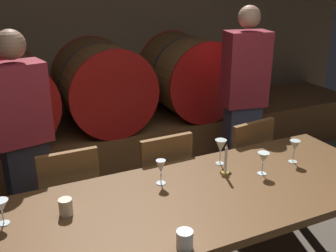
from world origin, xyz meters
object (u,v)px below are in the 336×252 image
wine_glass_left (161,167)px  wine_glass_right (263,158)px  wine_barrel_left (4,96)px  wine_barrel_center (102,85)px  candle_center (225,167)px  cup_center (66,207)px  guest_right (244,100)px  chair_right (242,162)px  wine_glass_center (221,146)px  wine_glass_far_left (1,207)px  guest_left (24,142)px  wine_glass_far_right (295,146)px  chair_center (160,180)px  chair_left (68,197)px  dining_table (208,202)px  wine_barrel_right (188,75)px  cup_right (185,240)px

wine_glass_left → wine_glass_right: wine_glass_left is taller
wine_barrel_left → wine_barrel_center: same height
candle_center → cup_center: (-1.03, -0.01, -0.02)m
guest_right → candle_center: size_ratio=7.71×
wine_barrel_left → chair_right: 2.18m
wine_glass_center → wine_barrel_center: bearing=101.4°
wine_glass_far_left → guest_left: bearing=76.2°
guest_left → wine_glass_far_right: guest_left is taller
wine_barrel_left → chair_center: (0.96, -1.29, -0.44)m
wine_barrel_left → wine_glass_center: wine_barrel_left is taller
chair_left → candle_center: candle_center is taller
wine_glass_far_right → cup_center: 1.56m
dining_table → guest_left: (-0.92, 1.03, 0.16)m
chair_right → guest_right: (0.29, 0.43, 0.39)m
chair_center → wine_glass_far_right: bearing=141.7°
wine_barrel_left → chair_right: size_ratio=1.01×
wine_barrel_right → chair_left: (-1.60, -1.24, -0.44)m
guest_right → wine_glass_center: 1.08m
guest_left → cup_right: guest_left is taller
wine_barrel_left → wine_glass_far_left: (-0.16, -1.78, -0.09)m
wine_glass_far_right → wine_glass_center: bearing=157.7°
guest_left → candle_center: size_ratio=7.32×
chair_left → candle_center: bearing=147.3°
wine_barrel_left → chair_center: size_ratio=1.01×
wine_barrel_left → wine_glass_far_right: bearing=-47.3°
wine_glass_right → cup_right: size_ratio=1.62×
wine_glass_left → cup_right: wine_glass_left is taller
chair_center → wine_glass_left: size_ratio=5.54×
wine_glass_center → wine_barrel_right: bearing=69.4°
wine_glass_far_right → cup_right: (-1.11, -0.51, -0.07)m
wine_barrel_center → wine_barrel_right: bearing=0.0°
wine_glass_left → cup_center: bearing=-171.3°
chair_left → wine_glass_left: size_ratio=5.54×
wine_glass_left → cup_center: (-0.61, -0.09, -0.06)m
wine_barrel_center → dining_table: size_ratio=0.37×
wine_barrel_right → wine_glass_far_right: (-0.15, -1.85, -0.08)m
wine_barrel_right → chair_left: wine_barrel_right is taller
chair_left → chair_center: (0.69, -0.04, 0.00)m
wine_barrel_left → wine_barrel_right: (1.87, 0.00, 0.00)m
chair_left → cup_center: bearing=78.6°
candle_center → wine_glass_center: size_ratio=1.25×
wine_glass_left → wine_glass_right: 0.67m
wine_glass_left → cup_center: size_ratio=1.71×
wine_barrel_center → wine_glass_far_right: size_ratio=5.50×
chair_center → guest_right: size_ratio=0.51×
chair_center → wine_glass_left: (-0.20, -0.45, 0.35)m
wine_barrel_right → dining_table: 2.17m
chair_right → wine_glass_left: size_ratio=5.54×
wine_glass_right → chair_right: bearing=64.7°
wine_barrel_center → chair_left: wine_barrel_center is taller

